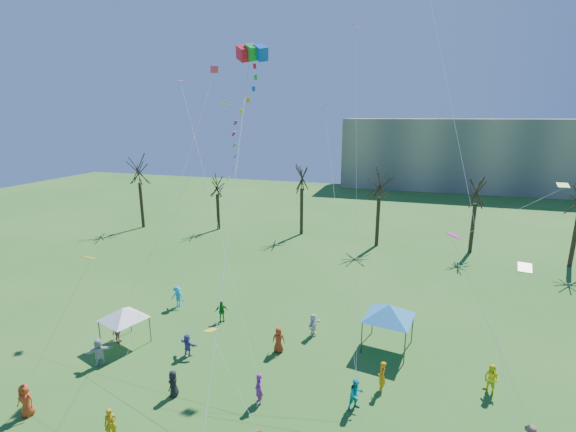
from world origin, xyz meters
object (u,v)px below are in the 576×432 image
(distant_building, at_px, (486,155))
(big_box_kite, at_px, (243,132))
(canopy_tent_blue, at_px, (389,311))
(canopy_tent_white, at_px, (123,313))

(distant_building, bearing_deg, big_box_kite, -108.93)
(big_box_kite, distance_m, canopy_tent_blue, 15.36)
(canopy_tent_white, xyz_separation_m, canopy_tent_blue, (17.72, 4.92, 0.44))
(distant_building, height_order, canopy_tent_blue, distant_building)
(distant_building, xyz_separation_m, big_box_kite, (-24.87, -72.50, 7.30))
(distant_building, bearing_deg, canopy_tent_white, -114.38)
(canopy_tent_blue, bearing_deg, big_box_kite, -159.88)
(big_box_kite, xyz_separation_m, canopy_tent_blue, (8.98, 3.29, -12.01))
(big_box_kite, xyz_separation_m, canopy_tent_white, (-8.73, -1.63, -12.46))
(big_box_kite, relative_size, canopy_tent_white, 6.56)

